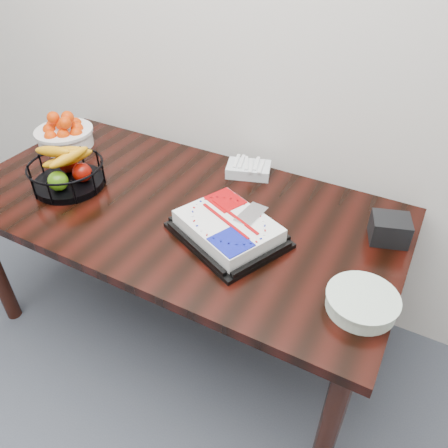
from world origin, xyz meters
The scene contains 7 objects.
table centered at (0.00, 2.00, 0.66)m, with size 1.80×0.90×0.75m.
cake_tray centered at (0.28, 1.92, 0.79)m, with size 0.49×0.44×0.08m.
tangerine_bowl centered at (-0.75, 2.17, 0.83)m, with size 0.28×0.28×0.18m.
fruit_basket centered at (-0.47, 1.90, 0.82)m, with size 0.31×0.31×0.17m.
plate_stack centered at (0.80, 1.81, 0.78)m, with size 0.22×0.22×0.05m.
fork_bag centered at (0.16, 2.35, 0.78)m, with size 0.22×0.18×0.06m.
napkin_box centered at (0.80, 2.18, 0.80)m, with size 0.13×0.11×0.09m, color black.
Camera 1 is at (0.86, 0.82, 1.77)m, focal length 35.00 mm.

